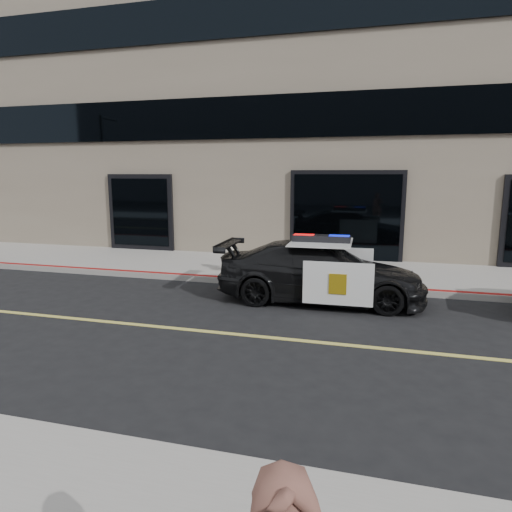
# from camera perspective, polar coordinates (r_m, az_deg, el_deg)

# --- Properties ---
(ground) EXTENTS (120.00, 120.00, 0.00)m
(ground) POSITION_cam_1_polar(r_m,az_deg,el_deg) (7.75, 14.22, -11.05)
(ground) COLOR black
(ground) RESTS_ON ground
(sidewalk_n) EXTENTS (60.00, 3.50, 0.15)m
(sidewalk_n) POSITION_cam_1_polar(r_m,az_deg,el_deg) (12.77, 14.83, -2.27)
(sidewalk_n) COLOR gray
(sidewalk_n) RESTS_ON ground
(building_n) EXTENTS (60.00, 7.00, 12.00)m
(building_n) POSITION_cam_1_polar(r_m,az_deg,el_deg) (18.02, 16.02, 20.22)
(building_n) COLOR #756856
(building_n) RESTS_ON ground
(police_car) EXTENTS (2.20, 4.59, 1.47)m
(police_car) POSITION_cam_1_polar(r_m,az_deg,el_deg) (10.09, 8.09, -1.94)
(police_car) COLOR black
(police_car) RESTS_ON ground
(fire_hydrant) EXTENTS (0.34, 0.47, 0.74)m
(fire_hydrant) POSITION_cam_1_polar(r_m,az_deg,el_deg) (12.47, -3.43, -0.26)
(fire_hydrant) COLOR silver
(fire_hydrant) RESTS_ON sidewalk_n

